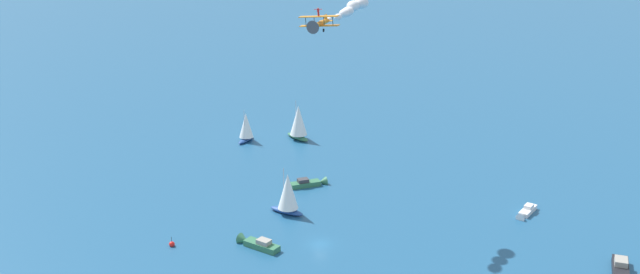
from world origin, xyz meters
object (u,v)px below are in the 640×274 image
(marker_buoy, at_px, (172,244))
(sailboat_trailing, at_px, (288,193))
(sailboat_near_centre, at_px, (298,122))
(motorboat_offshore, at_px, (621,272))
(motorboat_far_stbd, at_px, (257,243))
(motorboat_outer_ring_a, at_px, (526,212))
(motorboat_outer_ring_b, at_px, (310,183))
(wingwalker_lead, at_px, (318,11))
(biplane_lead, at_px, (319,23))
(sailboat_far_port, at_px, (246,127))

(marker_buoy, bearing_deg, sailboat_trailing, -144.33)
(sailboat_near_centre, relative_size, motorboat_offshore, 0.95)
(motorboat_far_stbd, bearing_deg, motorboat_offshore, 171.76)
(motorboat_outer_ring_a, xyz_separation_m, motorboat_outer_ring_b, (45.56, -14.07, 0.08))
(motorboat_offshore, bearing_deg, sailboat_near_centre, -49.32)
(motorboat_outer_ring_b, bearing_deg, wingwalker_lead, 95.48)
(motorboat_offshore, distance_m, motorboat_outer_ring_a, 27.77)
(motorboat_outer_ring_a, bearing_deg, motorboat_offshore, 113.31)
(motorboat_outer_ring_a, bearing_deg, wingwalker_lead, 19.06)
(motorboat_outer_ring_a, height_order, biplane_lead, biplane_lead)
(motorboat_offshore, bearing_deg, sailboat_far_port, -42.86)
(sailboat_far_port, xyz_separation_m, wingwalker_lead, (-20.77, 58.46, 41.03))
(biplane_lead, bearing_deg, wingwalker_lead, -16.45)
(motorboat_outer_ring_b, distance_m, wingwalker_lead, 52.95)
(sailboat_far_port, bearing_deg, wingwalker_lead, 109.56)
(sailboat_near_centre, bearing_deg, wingwalker_lead, 96.76)
(motorboat_offshore, xyz_separation_m, motorboat_outer_ring_a, (10.99, -25.50, -0.25))
(sailboat_far_port, distance_m, marker_buoy, 60.38)
(motorboat_far_stbd, distance_m, marker_buoy, 16.22)
(sailboat_near_centre, height_order, motorboat_far_stbd, sailboat_near_centre)
(sailboat_far_port, bearing_deg, motorboat_outer_ring_b, 121.30)
(sailboat_far_port, xyz_separation_m, marker_buoy, (7.20, 59.85, -3.56))
(motorboat_far_stbd, height_order, wingwalker_lead, wingwalker_lead)
(marker_buoy, bearing_deg, motorboat_outer_ring_b, -129.80)
(sailboat_near_centre, height_order, wingwalker_lead, wingwalker_lead)
(biplane_lead, bearing_deg, sailboat_far_port, -70.29)
(sailboat_near_centre, height_order, motorboat_offshore, sailboat_near_centre)
(biplane_lead, distance_m, wingwalker_lead, 2.15)
(motorboat_outer_ring_b, height_order, marker_buoy, marker_buoy)
(sailboat_trailing, distance_m, motorboat_outer_ring_b, 16.04)
(motorboat_far_stbd, bearing_deg, motorboat_outer_ring_b, -106.62)
(sailboat_trailing, bearing_deg, motorboat_outer_ring_a, -178.89)
(motorboat_far_stbd, height_order, marker_buoy, motorboat_far_stbd)
(motorboat_offshore, xyz_separation_m, motorboat_outer_ring_b, (56.55, -39.57, -0.17))
(motorboat_far_stbd, xyz_separation_m, marker_buoy, (16.22, 0.16, -0.31))
(marker_buoy, bearing_deg, sailboat_far_port, -96.86)
(wingwalker_lead, bearing_deg, sailboat_trailing, -63.88)
(motorboat_offshore, xyz_separation_m, marker_buoy, (81.75, -9.32, -0.45))
(sailboat_trailing, relative_size, motorboat_outer_ring_b, 1.15)
(marker_buoy, height_order, wingwalker_lead, wingwalker_lead)
(marker_buoy, bearing_deg, motorboat_offshore, 173.49)
(sailboat_near_centre, xyz_separation_m, motorboat_outer_ring_a, (-49.92, 45.37, -4.22))
(sailboat_far_port, distance_m, wingwalker_lead, 74.38)
(sailboat_trailing, relative_size, biplane_lead, 1.37)
(marker_buoy, bearing_deg, motorboat_outer_ring_a, -167.12)
(sailboat_trailing, height_order, wingwalker_lead, wingwalker_lead)
(sailboat_trailing, height_order, marker_buoy, sailboat_trailing)
(motorboat_outer_ring_a, xyz_separation_m, marker_buoy, (70.76, 16.18, -0.19))
(sailboat_far_port, bearing_deg, biplane_lead, 109.71)
(motorboat_far_stbd, distance_m, motorboat_offshore, 66.22)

